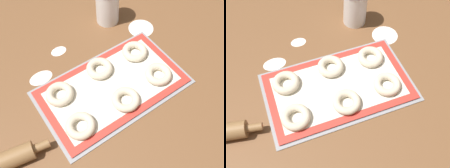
{
  "view_description": "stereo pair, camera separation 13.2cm",
  "coord_description": "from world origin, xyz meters",
  "views": [
    {
      "loc": [
        -0.3,
        -0.44,
        0.8
      ],
      "look_at": [
        -0.0,
        -0.02,
        0.03
      ],
      "focal_mm": 42.0,
      "sensor_mm": 36.0,
      "label": 1
    },
    {
      "loc": [
        -0.18,
        -0.51,
        0.8
      ],
      "look_at": [
        -0.0,
        -0.02,
        0.03
      ],
      "focal_mm": 42.0,
      "sensor_mm": 36.0,
      "label": 2
    }
  ],
  "objects": [
    {
      "name": "bagel_front_right",
      "position": [
        0.16,
        -0.08,
        0.03
      ],
      "size": [
        0.1,
        0.1,
        0.03
      ],
      "color": "beige",
      "rests_on": "baking_mat"
    },
    {
      "name": "bagel_front_center",
      "position": [
        0.0,
        -0.1,
        0.03
      ],
      "size": [
        0.1,
        0.1,
        0.03
      ],
      "color": "beige",
      "rests_on": "baking_mat"
    },
    {
      "name": "flour_patch_side",
      "position": [
        -0.08,
        0.25,
        0.0
      ],
      "size": [
        0.06,
        0.05,
        0.0
      ],
      "color": "white",
      "rests_on": "ground_plane"
    },
    {
      "name": "bagel_back_right",
      "position": [
        0.16,
        0.06,
        0.03
      ],
      "size": [
        0.1,
        0.1,
        0.03
      ],
      "color": "beige",
      "rests_on": "baking_mat"
    },
    {
      "name": "flour_patch_far",
      "position": [
        0.28,
        0.16,
        0.0
      ],
      "size": [
        0.11,
        0.11,
        0.0
      ],
      "color": "white",
      "rests_on": "ground_plane"
    },
    {
      "name": "bagel_front_left",
      "position": [
        -0.18,
        -0.09,
        0.03
      ],
      "size": [
        0.1,
        0.1,
        0.03
      ],
      "color": "beige",
      "rests_on": "baking_mat"
    },
    {
      "name": "flour_patch_near",
      "position": [
        -0.19,
        0.17,
        0.0
      ],
      "size": [
        0.09,
        0.06,
        0.0
      ],
      "color": "white",
      "rests_on": "ground_plane"
    },
    {
      "name": "bagel_back_center",
      "position": [
        0.0,
        0.07,
        0.03
      ],
      "size": [
        0.1,
        0.1,
        0.03
      ],
      "color": "beige",
      "rests_on": "baking_mat"
    },
    {
      "name": "bagel_back_left",
      "position": [
        -0.17,
        0.05,
        0.03
      ],
      "size": [
        0.1,
        0.1,
        0.03
      ],
      "color": "beige",
      "rests_on": "baking_mat"
    },
    {
      "name": "ground_plane",
      "position": [
        0.0,
        0.0,
        0.0
      ],
      "size": [
        2.8,
        2.8,
        0.0
      ],
      "primitive_type": "plane",
      "color": "brown"
    },
    {
      "name": "baking_tray",
      "position": [
        -0.0,
        -0.02,
        0.0
      ],
      "size": [
        0.53,
        0.31,
        0.01
      ],
      "color": "#93969B",
      "rests_on": "ground_plane"
    },
    {
      "name": "baking_mat",
      "position": [
        -0.0,
        -0.02,
        0.01
      ],
      "size": [
        0.51,
        0.29,
        0.0
      ],
      "color": "red",
      "rests_on": "baking_tray"
    },
    {
      "name": "flour_canister",
      "position": [
        0.19,
        0.29,
        0.08
      ],
      "size": [
        0.1,
        0.1,
        0.17
      ],
      "color": "white",
      "rests_on": "ground_plane"
    }
  ]
}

